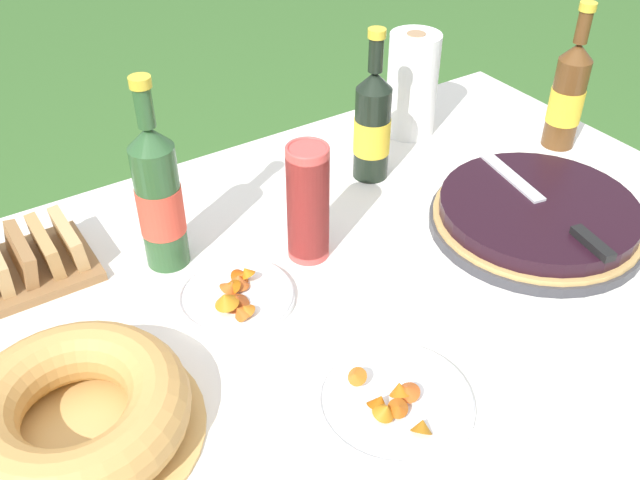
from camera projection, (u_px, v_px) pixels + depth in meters
garden_table at (388, 321)px, 1.22m from camera, size 1.46×1.12×0.70m
tablecloth at (389, 298)px, 1.18m from camera, size 1.47×1.13×0.10m
berry_tart at (537, 216)px, 1.30m from camera, size 0.39×0.39×0.06m
serving_knife at (551, 209)px, 1.26m from camera, size 0.09×0.37×0.01m
bundt_cake at (75, 413)px, 0.92m from camera, size 0.33×0.33×0.09m
cup_stack at (308, 203)px, 1.19m from camera, size 0.07×0.07×0.21m
cider_bottle_green at (159, 198)px, 1.16m from camera, size 0.08×0.08×0.34m
cider_bottle_amber at (568, 95)px, 1.49m from camera, size 0.07×0.07×0.31m
juice_bottle_red at (372, 125)px, 1.39m from camera, size 0.07×0.07×0.31m
snack_plate_near at (394, 401)px, 0.98m from camera, size 0.22×0.22×0.05m
snack_plate_right at (235, 295)px, 1.15m from camera, size 0.19×0.19×0.05m
paper_towel_roll at (412, 85)px, 1.54m from camera, size 0.11×0.11×0.23m
bread_board at (11, 266)px, 1.19m from camera, size 0.26×0.18×0.07m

